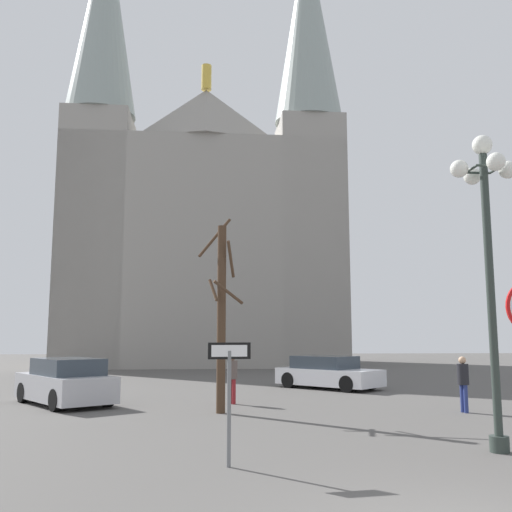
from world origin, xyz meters
The scene contains 8 objects.
cathedral centered at (-3.81, 36.15, 10.44)m, with size 19.92×13.83×33.94m.
one_way_arrow_sign centered at (-2.65, 3.75, 1.37)m, with size 0.73×0.14×2.05m.
street_lamp centered at (2.45, 4.58, 4.20)m, with size 1.36×1.36×6.18m.
bare_tree centered at (-2.73, 10.30, 2.82)m, with size 1.35×1.36×5.72m.
parked_car_near_silver centered at (-7.61, 12.51, 0.69)m, with size 3.87×4.39×1.45m.
parked_car_far_white centered at (1.71, 17.29, 0.63)m, with size 4.28×4.36×1.32m.
pedestrian_walking centered at (4.16, 9.91, 0.94)m, with size 0.32×0.32×1.57m.
pedestrian_standing centered at (-2.34, 12.37, 0.95)m, with size 0.32×0.32×1.58m.
Camera 1 is at (-2.87, -6.03, 2.19)m, focal length 39.60 mm.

